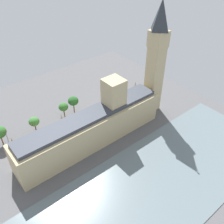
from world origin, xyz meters
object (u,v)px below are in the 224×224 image
object	(u,v)px
clock_tower	(156,58)
pedestrian_leading	(73,137)
pedestrian_trailing	(106,120)
plane_tree_slot_10	(63,107)
car_white_under_trees	(96,117)
double_decker_bus_kerbside	(113,104)
car_black_near_tower	(68,128)
parliament_building	(94,126)
double_decker_bus_opposite_hall	(27,144)
plane_tree_slot_11	(34,122)
car_blue_far_end	(53,136)
plane_tree_by_river_gate	(73,101)
car_silver_midblock	(82,122)
street_lamp_slot_14	(6,133)
street_lamp_slot_13	(103,92)
pedestrian_corner	(95,126)

from	to	relation	value
clock_tower	pedestrian_leading	bearing A→B (deg)	82.75
pedestrian_trailing	pedestrian_leading	world-z (taller)	pedestrian_leading
plane_tree_slot_10	car_white_under_trees	bearing A→B (deg)	-136.56
double_decker_bus_kerbside	car_black_near_tower	size ratio (longest dim) A/B	2.19
parliament_building	pedestrian_trailing	bearing A→B (deg)	-58.09
car_black_near_tower	double_decker_bus_opposite_hall	size ratio (longest dim) A/B	0.45
plane_tree_slot_10	plane_tree_slot_11	distance (m)	17.41
car_blue_far_end	plane_tree_by_river_gate	bearing A→B (deg)	-54.23
clock_tower	car_silver_midblock	world-z (taller)	clock_tower
parliament_building	plane_tree_by_river_gate	xyz separation A→B (m)	(25.87, -4.73, -1.94)
car_black_near_tower	pedestrian_leading	xyz separation A→B (m)	(-7.08, 1.65, -0.15)
car_silver_midblock	double_decker_bus_kerbside	bearing A→B (deg)	95.81
car_white_under_trees	street_lamp_slot_14	size ratio (longest dim) A/B	0.64
pedestrian_leading	street_lamp_slot_13	distance (m)	37.54
street_lamp_slot_13	plane_tree_by_river_gate	bearing A→B (deg)	90.25
clock_tower	plane_tree_slot_10	distance (m)	53.96
plane_tree_slot_10	street_lamp_slot_14	world-z (taller)	plane_tree_slot_10
double_decker_bus_kerbside	pedestrian_trailing	world-z (taller)	double_decker_bus_kerbside
pedestrian_trailing	plane_tree_slot_10	bearing A→B (deg)	94.92
car_silver_midblock	pedestrian_corner	world-z (taller)	car_silver_midblock
plane_tree_slot_10	plane_tree_by_river_gate	bearing A→B (deg)	-92.58
plane_tree_slot_11	plane_tree_slot_10	bearing A→B (deg)	-84.79
plane_tree_by_river_gate	plane_tree_slot_10	distance (m)	6.22
plane_tree_slot_11	car_black_near_tower	bearing A→B (deg)	-127.37
pedestrian_corner	street_lamp_slot_14	world-z (taller)	street_lamp_slot_14
plane_tree_slot_10	car_black_near_tower	bearing A→B (deg)	158.41
clock_tower	pedestrian_trailing	xyz separation A→B (m)	(6.65, 26.56, -29.59)
car_blue_far_end	pedestrian_corner	size ratio (longest dim) A/B	3.03
plane_tree_slot_10	pedestrian_corner	bearing A→B (deg)	-159.15
car_silver_midblock	pedestrian_trailing	distance (m)	12.76
parliament_building	pedestrian_leading	world-z (taller)	parliament_building
car_black_near_tower	plane_tree_slot_10	bearing A→B (deg)	165.07
parliament_building	car_silver_midblock	xyz separation A→B (m)	(14.68, -2.28, -7.98)
car_white_under_trees	plane_tree_slot_11	world-z (taller)	plane_tree_slot_11
parliament_building	double_decker_bus_opposite_hall	bearing A→B (deg)	60.33
plane_tree_slot_11	double_decker_bus_kerbside	bearing A→B (deg)	-102.66
double_decker_bus_opposite_hall	street_lamp_slot_13	world-z (taller)	street_lamp_slot_13
double_decker_bus_kerbside	car_blue_far_end	distance (m)	38.25
double_decker_bus_opposite_hall	street_lamp_slot_14	world-z (taller)	street_lamp_slot_14
street_lamp_slot_14	car_blue_far_end	bearing A→B (deg)	-123.23
plane_tree_slot_11	plane_tree_by_river_gate	bearing A→B (deg)	-86.80
car_white_under_trees	street_lamp_slot_14	bearing A→B (deg)	-103.31
car_white_under_trees	plane_tree_by_river_gate	size ratio (longest dim) A/B	0.46
parliament_building	double_decker_bus_kerbside	world-z (taller)	parliament_building
car_white_under_trees	pedestrian_corner	bearing A→B (deg)	-36.10
double_decker_bus_opposite_hall	plane_tree_slot_10	distance (m)	27.97
plane_tree_slot_11	street_lamp_slot_14	bearing A→B (deg)	84.69
pedestrian_trailing	plane_tree_slot_10	world-z (taller)	plane_tree_slot_10
car_silver_midblock	car_black_near_tower	distance (m)	8.13
plane_tree_slot_10	pedestrian_trailing	bearing A→B (deg)	-140.57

